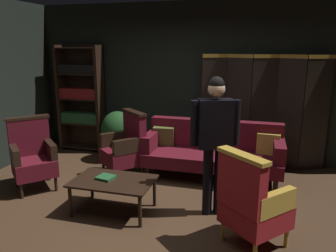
% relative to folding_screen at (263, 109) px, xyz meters
% --- Properties ---
extents(ground_plane, '(10.00, 10.00, 0.00)m').
position_rel_folding_screen_xyz_m(ground_plane, '(-1.28, -2.23, -0.99)').
color(ground_plane, '#3D2819').
extents(back_wall, '(7.20, 0.10, 2.80)m').
position_rel_folding_screen_xyz_m(back_wall, '(-1.28, 0.22, 0.41)').
color(back_wall, black).
rests_on(back_wall, ground_plane).
extents(folding_screen, '(2.10, 0.25, 1.90)m').
position_rel_folding_screen_xyz_m(folding_screen, '(0.00, 0.00, 0.00)').
color(folding_screen, black).
rests_on(folding_screen, ground_plane).
extents(bookshelf, '(0.90, 0.32, 2.05)m').
position_rel_folding_screen_xyz_m(bookshelf, '(-3.43, -0.04, 0.07)').
color(bookshelf, black).
rests_on(bookshelf, ground_plane).
extents(velvet_couch, '(2.12, 0.78, 0.88)m').
position_rel_folding_screen_xyz_m(velvet_couch, '(-0.73, -0.78, -0.53)').
color(velvet_couch, black).
rests_on(velvet_couch, ground_plane).
extents(coffee_table, '(1.00, 0.64, 0.42)m').
position_rel_folding_screen_xyz_m(coffee_table, '(-1.76, -2.24, -0.61)').
color(coffee_table, black).
rests_on(coffee_table, ground_plane).
extents(armchair_gilt_accent, '(0.82, 0.82, 1.04)m').
position_rel_folding_screen_xyz_m(armchair_gilt_accent, '(-0.08, -2.54, -0.50)').
color(armchair_gilt_accent, '#B78E33').
rests_on(armchair_gilt_accent, ground_plane).
extents(armchair_wing_left, '(0.82, 0.81, 1.04)m').
position_rel_folding_screen_xyz_m(armchair_wing_left, '(-2.06, -1.10, -0.50)').
color(armchair_wing_left, black).
rests_on(armchair_wing_left, ground_plane).
extents(armchair_wing_right, '(0.82, 0.82, 1.04)m').
position_rel_folding_screen_xyz_m(armchair_wing_right, '(-3.18, -1.89, -0.50)').
color(armchair_wing_right, black).
rests_on(armchair_wing_right, ground_plane).
extents(standing_figure, '(0.56, 0.33, 1.70)m').
position_rel_folding_screen_xyz_m(standing_figure, '(-0.55, -1.96, 0.04)').
color(standing_figure, black).
rests_on(standing_figure, ground_plane).
extents(potted_plant, '(0.60, 0.60, 0.89)m').
position_rel_folding_screen_xyz_m(potted_plant, '(-2.52, -0.39, -0.47)').
color(potted_plant, brown).
rests_on(potted_plant, ground_plane).
extents(book_green_cloth, '(0.23, 0.22, 0.03)m').
position_rel_folding_screen_xyz_m(book_green_cloth, '(-1.86, -2.23, -0.55)').
color(book_green_cloth, '#1E4C28').
rests_on(book_green_cloth, coffee_table).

